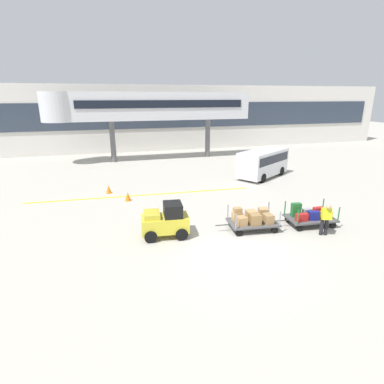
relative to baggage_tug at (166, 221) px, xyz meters
The scene contains 11 objects.
ground_plane 3.41m from the baggage_tug, 43.04° to the right, with size 120.00×120.00×0.00m, color #B2ADA0.
apron_lead_line 6.40m from the baggage_tug, 91.98° to the left, with size 14.29×0.20×0.01m, color yellow.
terminal_building 24.01m from the baggage_tug, 84.14° to the left, with size 62.50×2.51×7.34m.
jet_bridge 18.32m from the baggage_tug, 85.12° to the left, with size 19.56×3.00×6.51m.
baggage_tug is the anchor object (origin of this frame).
baggage_cart_lead 4.17m from the baggage_tug, ahead, with size 3.06×1.62×1.10m.
baggage_cart_middle 7.13m from the baggage_tug, ahead, with size 3.06×1.62×1.10m.
baggage_handler 7.25m from the baggage_tug, 15.47° to the right, with size 0.51×0.52×1.56m.
shuttle_van 12.76m from the baggage_tug, 41.84° to the left, with size 5.08×4.16×2.10m.
safety_cone_near 5.69m from the baggage_tug, 102.74° to the left, with size 0.36×0.36×0.55m, color orange.
safety_cone_far 7.80m from the baggage_tug, 107.47° to the left, with size 0.36×0.36×0.55m, color orange.
Camera 1 is at (-4.82, -10.32, 6.14)m, focal length 28.61 mm.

